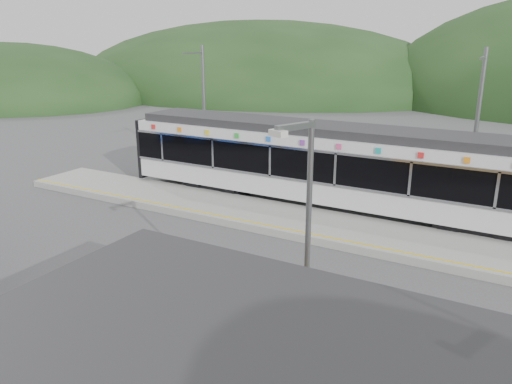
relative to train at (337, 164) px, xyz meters
The scene contains 8 objects.
ground 6.61m from the train, 107.06° to the right, with size 120.00×120.00×0.00m, color #4C4C4F.
hills 4.87m from the train, ahead, with size 146.00×149.00×26.00m.
platform 3.79m from the train, 124.31° to the right, with size 26.00×3.20×0.30m, color #9E9E99.
yellow_line 4.74m from the train, 114.73° to the right, with size 26.00×0.10×0.01m, color yellow.
train is the anchor object (origin of this frame).
catenary_mast_west 9.34m from the train, 163.83° to the left, with size 0.18×1.80×7.00m.
catenary_mast_east 5.97m from the train, 26.42° to the left, with size 0.18×1.80×7.00m.
lamp_post 12.00m from the train, 72.81° to the right, with size 0.46×1.08×5.81m.
Camera 1 is at (9.15, -14.20, 7.30)m, focal length 35.00 mm.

